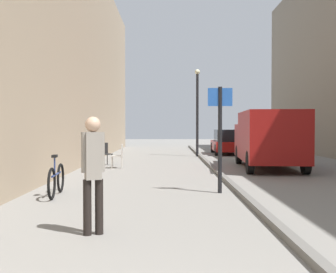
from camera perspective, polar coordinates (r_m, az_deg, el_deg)
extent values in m
plane|color=gray|center=(13.47, 0.46, -5.57)|extent=(80.00, 80.00, 0.00)
cube|color=gray|center=(14.74, -21.87, 13.86)|extent=(3.67, 40.00, 9.68)
cube|color=#615F5B|center=(13.58, 7.17, -5.27)|extent=(0.16, 40.00, 0.12)
cylinder|color=black|center=(6.39, -11.23, -9.58)|extent=(0.12, 0.12, 0.84)
cylinder|color=black|center=(6.42, -9.64, -9.52)|extent=(0.12, 0.12, 0.84)
cube|color=gray|center=(6.30, -10.47, -2.63)|extent=(0.28, 0.26, 0.71)
cylinder|color=gray|center=(6.28, -11.61, -2.16)|extent=(0.10, 0.10, 0.60)
cylinder|color=gray|center=(6.32, -9.33, -2.13)|extent=(0.10, 0.10, 0.60)
sphere|color=tan|center=(6.29, -10.49, 1.66)|extent=(0.23, 0.23, 0.23)
cube|color=maroon|center=(15.85, 13.87, 0.03)|extent=(2.36, 4.16, 1.86)
cube|color=maroon|center=(18.61, 12.39, -0.48)|extent=(2.18, 1.71, 1.39)
cube|color=black|center=(19.14, 12.16, 0.49)|extent=(1.74, 0.17, 0.61)
cylinder|color=black|center=(18.37, 9.56, -2.48)|extent=(0.28, 0.81, 0.80)
cylinder|color=black|center=(18.65, 15.31, -2.45)|extent=(0.28, 0.81, 0.80)
cylinder|color=black|center=(14.46, 11.07, -3.52)|extent=(0.28, 0.81, 0.80)
cylinder|color=black|center=(14.81, 18.30, -3.45)|extent=(0.28, 0.81, 0.80)
cube|color=maroon|center=(24.84, 8.15, -1.25)|extent=(1.92, 4.25, 0.55)
cube|color=black|center=(24.82, 8.16, 0.17)|extent=(1.59, 2.56, 0.68)
cylinder|color=black|center=(26.19, 6.01, -1.49)|extent=(0.22, 0.65, 0.64)
cylinder|color=black|center=(26.37, 9.56, -1.49)|extent=(0.22, 0.65, 0.64)
cylinder|color=black|center=(23.35, 6.55, -1.84)|extent=(0.22, 0.65, 0.64)
cylinder|color=black|center=(23.55, 10.53, -1.83)|extent=(0.22, 0.65, 0.64)
cylinder|color=black|center=(10.18, 7.02, -0.49)|extent=(0.10, 0.10, 2.60)
cube|color=#2659B2|center=(10.20, 7.03, 5.42)|extent=(0.60, 0.04, 0.44)
cylinder|color=black|center=(22.69, 3.90, 2.94)|extent=(0.14, 0.14, 4.50)
sphere|color=beige|center=(22.88, 3.91, 8.89)|extent=(0.28, 0.28, 0.28)
torus|color=black|center=(10.60, -14.76, -5.55)|extent=(0.11, 0.72, 0.72)
torus|color=black|center=(9.58, -15.91, -6.29)|extent=(0.11, 0.72, 0.72)
cylinder|color=navy|center=(10.07, -15.31, -5.05)|extent=(0.12, 0.95, 0.05)
cylinder|color=navy|center=(9.86, -15.53, -3.90)|extent=(0.04, 0.04, 0.40)
cube|color=black|center=(9.84, -15.54, -2.63)|extent=(0.12, 0.25, 0.06)
cylinder|color=black|center=(17.57, -7.93, -3.22)|extent=(0.04, 0.04, 0.45)
cylinder|color=black|center=(17.38, -8.99, -3.27)|extent=(0.04, 0.04, 0.45)
cylinder|color=black|center=(17.89, -8.54, -3.14)|extent=(0.04, 0.04, 0.45)
cylinder|color=black|center=(17.71, -9.59, -3.19)|extent=(0.04, 0.04, 0.45)
cube|color=black|center=(17.62, -8.76, -2.41)|extent=(0.62, 0.62, 0.04)
cube|color=black|center=(17.78, -9.09, -1.59)|extent=(0.37, 0.31, 0.45)
cylinder|color=#B7B2A8|center=(16.14, -7.93, -3.63)|extent=(0.04, 0.04, 0.45)
cylinder|color=#B7B2A8|center=(16.51, -7.82, -3.51)|extent=(0.04, 0.04, 0.45)
cylinder|color=#B7B2A8|center=(16.11, -6.60, -3.63)|extent=(0.04, 0.04, 0.45)
cylinder|color=#B7B2A8|center=(16.48, -6.52, -3.52)|extent=(0.04, 0.04, 0.45)
cube|color=#B7B2A8|center=(16.29, -7.22, -2.71)|extent=(0.46, 0.46, 0.04)
cube|color=#B7B2A8|center=(16.26, -6.52, -1.85)|extent=(0.06, 0.44, 0.45)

